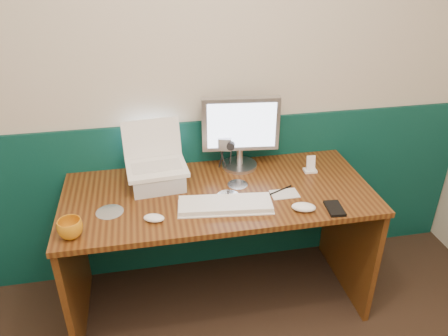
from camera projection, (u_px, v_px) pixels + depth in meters
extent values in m
cube|color=beige|center=(186.00, 78.00, 2.32)|extent=(3.50, 0.04, 2.50)
cube|color=#083735|center=(191.00, 198.00, 2.67)|extent=(3.48, 0.02, 1.00)
cube|color=#3E1D0B|center=(219.00, 249.00, 2.44)|extent=(1.60, 0.70, 0.75)
cube|color=silver|center=(158.00, 178.00, 2.29)|extent=(0.28, 0.25, 0.09)
cube|color=white|center=(225.00, 205.00, 2.13)|extent=(0.47, 0.20, 0.03)
ellipsoid|color=white|center=(304.00, 207.00, 2.10)|extent=(0.13, 0.10, 0.04)
ellipsoid|color=white|center=(154.00, 218.00, 2.03)|extent=(0.11, 0.09, 0.03)
imported|color=#C67812|center=(70.00, 229.00, 1.91)|extent=(0.12, 0.12, 0.09)
cylinder|color=silver|center=(228.00, 197.00, 2.19)|extent=(0.11, 0.11, 0.02)
cylinder|color=#AFB6BF|center=(110.00, 212.00, 2.10)|extent=(0.13, 0.13, 0.00)
cylinder|color=#B1B6C1|center=(238.00, 184.00, 2.32)|extent=(0.11, 0.11, 0.00)
cylinder|color=black|center=(280.00, 190.00, 2.26)|extent=(0.14, 0.07, 0.01)
cube|color=silver|center=(285.00, 194.00, 2.24)|extent=(0.14, 0.09, 0.00)
cube|color=white|center=(310.00, 170.00, 2.45)|extent=(0.07, 0.06, 0.01)
cube|color=white|center=(311.00, 163.00, 2.42)|extent=(0.05, 0.03, 0.08)
cube|color=black|center=(335.00, 208.00, 2.11)|extent=(0.09, 0.13, 0.02)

